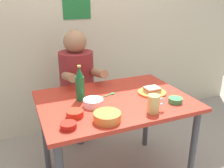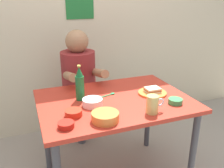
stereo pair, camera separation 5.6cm
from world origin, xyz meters
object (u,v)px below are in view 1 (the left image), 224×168
(dining_table, at_px, (115,110))
(beer_mug, at_px, (154,104))
(sandwich, at_px, (152,89))
(person_seated, at_px, (77,74))
(beer_bottle, at_px, (80,85))
(stool, at_px, (79,113))
(plate_orange, at_px, (152,92))
(rice_bowl_white, at_px, (93,102))

(dining_table, distance_m, beer_mug, 0.36)
(beer_mug, bearing_deg, sandwich, 60.11)
(person_seated, bearing_deg, beer_bottle, -102.40)
(stool, height_order, person_seated, person_seated)
(dining_table, distance_m, beer_bottle, 0.33)
(beer_mug, bearing_deg, beer_bottle, 136.16)
(stool, bearing_deg, plate_orange, -56.26)
(sandwich, bearing_deg, plate_orange, -90.00)
(stool, distance_m, beer_bottle, 0.76)
(sandwich, distance_m, beer_bottle, 0.56)
(stool, height_order, beer_mug, beer_mug)
(beer_mug, relative_size, beer_bottle, 0.48)
(stool, bearing_deg, sandwich, -56.26)
(person_seated, relative_size, beer_mug, 5.71)
(plate_orange, height_order, sandwich, sandwich)
(person_seated, xyz_separation_m, sandwich, (0.43, -0.63, 0.01))
(stool, xyz_separation_m, sandwich, (0.43, -0.64, 0.42))
(person_seated, bearing_deg, plate_orange, -55.79)
(person_seated, height_order, rice_bowl_white, person_seated)
(stool, distance_m, beer_mug, 1.06)
(dining_table, xyz_separation_m, beer_mug, (0.15, -0.29, 0.15))
(stool, xyz_separation_m, person_seated, (0.00, -0.01, 0.42))
(dining_table, xyz_separation_m, stool, (-0.12, 0.63, -0.30))
(plate_orange, xyz_separation_m, rice_bowl_white, (-0.49, -0.04, 0.02))
(person_seated, distance_m, beer_bottle, 0.56)
(plate_orange, height_order, rice_bowl_white, rice_bowl_white)
(plate_orange, bearing_deg, sandwich, 90.00)
(dining_table, bearing_deg, sandwich, -2.35)
(beer_mug, bearing_deg, dining_table, 117.17)
(beer_bottle, bearing_deg, dining_table, -18.41)
(sandwich, xyz_separation_m, beer_bottle, (-0.55, 0.09, 0.09))
(person_seated, relative_size, sandwich, 6.54)
(dining_table, relative_size, sandwich, 10.00)
(beer_mug, xyz_separation_m, beer_bottle, (-0.39, 0.37, 0.06))
(beer_mug, distance_m, rice_bowl_white, 0.41)
(dining_table, bearing_deg, stool, 100.60)
(stool, bearing_deg, dining_table, -79.40)
(person_seated, distance_m, sandwich, 0.76)
(beer_mug, bearing_deg, plate_orange, 60.11)
(person_seated, height_order, beer_mug, person_seated)
(plate_orange, xyz_separation_m, beer_mug, (-0.16, -0.28, 0.05))
(dining_table, bearing_deg, beer_bottle, 161.59)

